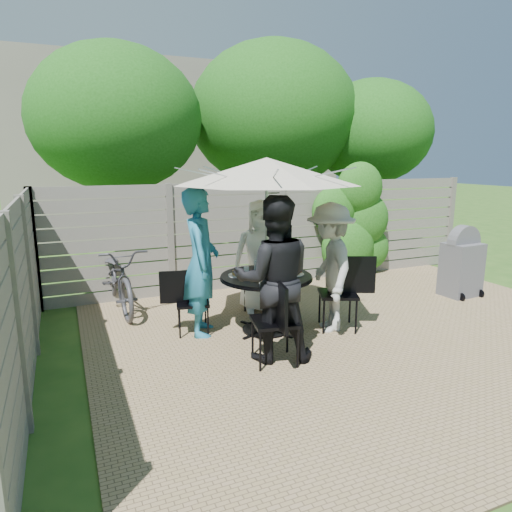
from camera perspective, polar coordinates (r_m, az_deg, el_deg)
name	(u,v)px	position (r m, az deg, el deg)	size (l,w,h in m)	color
backyard_envelope	(182,146)	(14.99, -9.21, 13.38)	(60.00, 60.00, 5.00)	#2B5219
patio_table	(266,292)	(5.93, 1.27, -4.57)	(1.48, 1.48, 0.77)	black
umbrella	(267,171)	(5.68, 1.34, 10.57)	(2.94, 2.94, 2.25)	silver
chair_back	(260,289)	(6.92, 0.48, -4.13)	(0.65, 0.76, 1.00)	black
person_back	(261,257)	(6.65, 0.57, -0.07)	(0.81, 0.53, 1.66)	white
chair_left	(192,315)	(6.00, -8.02, -7.29)	(0.65, 0.48, 0.85)	black
person_left	(201,263)	(5.80, -6.90, -0.83)	(0.69, 0.45, 1.89)	teal
chair_front	(275,338)	(5.10, 2.37, -10.24)	(0.56, 0.75, 0.99)	black
person_front	(274,280)	(5.03, 2.23, -2.97)	(0.90, 0.70, 1.86)	black
chair_right	(339,308)	(6.16, 10.29, -6.39)	(0.76, 0.63, 1.00)	black
person_right	(330,268)	(5.98, 9.22, -1.48)	(1.09, 0.63, 1.69)	#A4A4A0
plate_back	(264,267)	(6.21, 0.95, -1.35)	(0.26, 0.26, 0.06)	white
plate_left	(238,274)	(5.83, -2.24, -2.23)	(0.26, 0.26, 0.06)	white
plate_front	(269,281)	(5.51, 1.65, -3.09)	(0.26, 0.26, 0.06)	white
plate_right	(294,273)	(5.90, 4.76, -2.09)	(0.26, 0.26, 0.06)	white
plate_extra	(283,279)	(5.59, 3.42, -2.88)	(0.24, 0.24, 0.06)	white
glass_back	(256,265)	(6.09, 0.06, -1.17)	(0.07, 0.07, 0.14)	silver
glass_left	(246,272)	(5.73, -1.20, -2.03)	(0.07, 0.07, 0.14)	silver
glass_front	(277,275)	(5.61, 2.61, -2.35)	(0.07, 0.07, 0.14)	silver
syrup_jug	(261,268)	(5.89, 0.65, -1.53)	(0.09, 0.09, 0.16)	#59280C
coffee_cup	(272,266)	(6.07, 2.02, -1.31)	(0.08, 0.08, 0.12)	#C6B293
bicycle	(118,278)	(7.08, -16.82, -2.64)	(0.66, 1.89, 0.99)	#333338
bbq_grill	(462,264)	(8.17, 24.31, -0.96)	(0.61, 0.48, 1.19)	#505054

